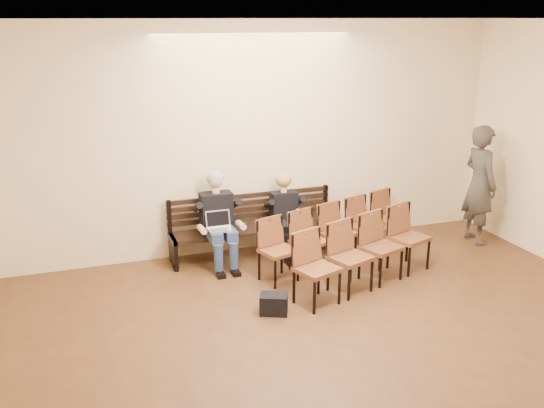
{
  "coord_description": "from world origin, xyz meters",
  "views": [
    {
      "loc": [
        -2.74,
        -3.65,
        3.53
      ],
      "look_at": [
        -0.03,
        4.05,
        0.99
      ],
      "focal_mm": 40.0,
      "sensor_mm": 36.0,
      "label": 1
    }
  ],
  "objects_px": {
    "chair_row_back": "(366,253)",
    "seated_man": "(218,219)",
    "laptop": "(221,231)",
    "bag": "(274,304)",
    "bench": "(255,241)",
    "water_bottle": "(297,224)",
    "chair_row_front": "(338,234)",
    "seated_woman": "(286,219)",
    "passerby": "(481,176)"
  },
  "relations": [
    {
      "from": "bench",
      "to": "seated_man",
      "type": "height_order",
      "value": "seated_man"
    },
    {
      "from": "passerby",
      "to": "chair_row_back",
      "type": "xyz_separation_m",
      "value": [
        -2.5,
        -0.94,
        -0.63
      ]
    },
    {
      "from": "water_bottle",
      "to": "passerby",
      "type": "height_order",
      "value": "passerby"
    },
    {
      "from": "water_bottle",
      "to": "bench",
      "type": "bearing_deg",
      "value": 146.73
    },
    {
      "from": "bench",
      "to": "chair_row_back",
      "type": "height_order",
      "value": "chair_row_back"
    },
    {
      "from": "seated_woman",
      "to": "chair_row_front",
      "type": "height_order",
      "value": "seated_woman"
    },
    {
      "from": "bench",
      "to": "passerby",
      "type": "height_order",
      "value": "passerby"
    },
    {
      "from": "seated_man",
      "to": "water_bottle",
      "type": "xyz_separation_m",
      "value": [
        1.15,
        -0.24,
        -0.13
      ]
    },
    {
      "from": "water_bottle",
      "to": "passerby",
      "type": "xyz_separation_m",
      "value": [
        3.04,
        -0.24,
        0.54
      ]
    },
    {
      "from": "bench",
      "to": "laptop",
      "type": "bearing_deg",
      "value": -150.91
    },
    {
      "from": "bench",
      "to": "chair_row_front",
      "type": "xyz_separation_m",
      "value": [
        1.09,
        -0.65,
        0.22
      ]
    },
    {
      "from": "seated_man",
      "to": "chair_row_front",
      "type": "height_order",
      "value": "seated_man"
    },
    {
      "from": "bench",
      "to": "seated_man",
      "type": "bearing_deg",
      "value": -168.67
    },
    {
      "from": "seated_woman",
      "to": "laptop",
      "type": "relative_size",
      "value": 3.22
    },
    {
      "from": "bag",
      "to": "chair_row_front",
      "type": "relative_size",
      "value": 0.13
    },
    {
      "from": "seated_man",
      "to": "bag",
      "type": "height_order",
      "value": "seated_man"
    },
    {
      "from": "bag",
      "to": "chair_row_back",
      "type": "distance_m",
      "value": 1.54
    },
    {
      "from": "chair_row_back",
      "to": "chair_row_front",
      "type": "bearing_deg",
      "value": 70.7
    },
    {
      "from": "seated_woman",
      "to": "chair_row_front",
      "type": "relative_size",
      "value": 0.43
    },
    {
      "from": "laptop",
      "to": "seated_man",
      "type": "bearing_deg",
      "value": 95.95
    },
    {
      "from": "laptop",
      "to": "bag",
      "type": "distance_m",
      "value": 1.65
    },
    {
      "from": "water_bottle",
      "to": "chair_row_front",
      "type": "relative_size",
      "value": 0.08
    },
    {
      "from": "bag",
      "to": "passerby",
      "type": "relative_size",
      "value": 0.16
    },
    {
      "from": "bench",
      "to": "seated_man",
      "type": "xyz_separation_m",
      "value": [
        -0.6,
        -0.12,
        0.47
      ]
    },
    {
      "from": "seated_man",
      "to": "seated_woman",
      "type": "distance_m",
      "value": 1.07
    },
    {
      "from": "bag",
      "to": "passerby",
      "type": "bearing_deg",
      "value": 18.32
    },
    {
      "from": "water_bottle",
      "to": "seated_woman",
      "type": "bearing_deg",
      "value": 110.99
    },
    {
      "from": "water_bottle",
      "to": "passerby",
      "type": "bearing_deg",
      "value": -4.45
    },
    {
      "from": "laptop",
      "to": "water_bottle",
      "type": "xyz_separation_m",
      "value": [
        1.18,
        -0.02,
        -0.02
      ]
    },
    {
      "from": "chair_row_back",
      "to": "bag",
      "type": "bearing_deg",
      "value": 174.91
    },
    {
      "from": "seated_woman",
      "to": "bag",
      "type": "bearing_deg",
      "value": -114.84
    },
    {
      "from": "bag",
      "to": "passerby",
      "type": "xyz_separation_m",
      "value": [
        3.96,
        1.31,
        0.98
      ]
    },
    {
      "from": "seated_woman",
      "to": "chair_row_back",
      "type": "relative_size",
      "value": 0.5
    },
    {
      "from": "seated_man",
      "to": "bag",
      "type": "distance_m",
      "value": 1.89
    },
    {
      "from": "passerby",
      "to": "seated_man",
      "type": "bearing_deg",
      "value": 84.55
    },
    {
      "from": "chair_row_back",
      "to": "bench",
      "type": "bearing_deg",
      "value": 105.89
    },
    {
      "from": "passerby",
      "to": "chair_row_front",
      "type": "bearing_deg",
      "value": 92.23
    },
    {
      "from": "seated_woman",
      "to": "bag",
      "type": "xyz_separation_m",
      "value": [
        -0.83,
        -1.79,
        -0.45
      ]
    },
    {
      "from": "bench",
      "to": "laptop",
      "type": "distance_m",
      "value": 0.8
    },
    {
      "from": "bench",
      "to": "chair_row_back",
      "type": "distance_m",
      "value": 1.9
    },
    {
      "from": "bench",
      "to": "seated_woman",
      "type": "height_order",
      "value": "seated_woman"
    },
    {
      "from": "laptop",
      "to": "chair_row_front",
      "type": "height_order",
      "value": "chair_row_front"
    },
    {
      "from": "seated_woman",
      "to": "chair_row_front",
      "type": "distance_m",
      "value": 0.83
    },
    {
      "from": "passerby",
      "to": "chair_row_front",
      "type": "distance_m",
      "value": 2.59
    },
    {
      "from": "water_bottle",
      "to": "chair_row_back",
      "type": "height_order",
      "value": "chair_row_back"
    },
    {
      "from": "laptop",
      "to": "bag",
      "type": "bearing_deg",
      "value": -68.97
    },
    {
      "from": "laptop",
      "to": "passerby",
      "type": "relative_size",
      "value": 0.16
    },
    {
      "from": "chair_row_back",
      "to": "seated_man",
      "type": "bearing_deg",
      "value": 120.55
    },
    {
      "from": "bag",
      "to": "chair_row_front",
      "type": "distance_m",
      "value": 1.95
    },
    {
      "from": "water_bottle",
      "to": "chair_row_front",
      "type": "bearing_deg",
      "value": -28.22
    }
  ]
}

